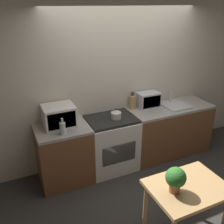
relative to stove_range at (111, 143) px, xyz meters
name	(u,v)px	position (x,y,z in m)	size (l,w,h in m)	color
ground_plane	(153,187)	(0.36, -0.73, -0.45)	(16.00, 16.00, 0.00)	#33302D
wall_back	(122,84)	(0.36, 0.34, 0.85)	(10.00, 0.06, 2.60)	beige
counter_left_run	(64,154)	(-0.77, 0.00, 0.00)	(0.77, 0.62, 0.90)	brown
counter_right_run	(168,130)	(1.13, 0.00, 0.00)	(1.48, 0.62, 0.90)	brown
stove_range	(111,143)	(0.00, 0.00, 0.00)	(0.78, 0.62, 0.90)	silver
kettle	(116,114)	(0.07, -0.03, 0.52)	(0.16, 0.16, 0.17)	beige
microwave	(59,116)	(-0.78, 0.10, 0.60)	(0.45, 0.38, 0.30)	silver
bottle	(63,128)	(-0.80, -0.19, 0.54)	(0.08, 0.08, 0.23)	silver
knife_block	(132,102)	(0.48, 0.21, 0.57)	(0.09, 0.08, 0.29)	tan
toaster_oven	(148,100)	(0.77, 0.17, 0.58)	(0.38, 0.24, 0.25)	silver
sink_basin	(175,105)	(1.23, 0.01, 0.47)	(0.43, 0.44, 0.24)	silver
dining_table	(187,195)	(0.17, -1.62, 0.20)	(0.83, 0.61, 0.77)	tan
potted_plant	(176,178)	(-0.02, -1.62, 0.49)	(0.21, 0.21, 0.28)	#9E5B3D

